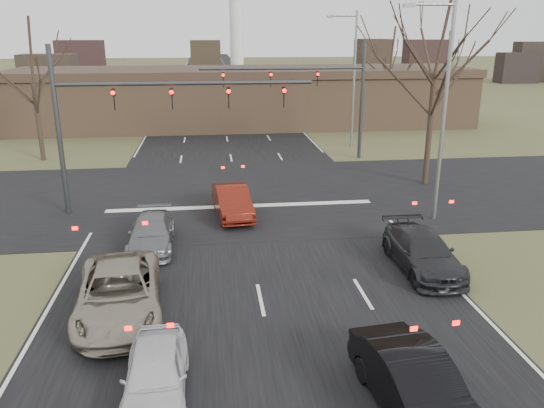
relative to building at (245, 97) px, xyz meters
The scene contains 17 objects.
ground 38.15m from the building, 93.01° to the right, with size 360.00×360.00×0.00m, color #404A27.
road_main 22.25m from the building, 95.19° to the left, with size 14.00×300.00×0.02m, color black.
road_cross 23.24m from the building, 94.97° to the right, with size 200.00×14.00×0.02m, color black.
building is the anchor object (origin of this frame).
mast_arm_near 26.14m from the building, 106.13° to the right, with size 12.12×0.24×8.00m.
mast_arm_far 15.75m from the building, 74.42° to the right, with size 11.12×0.24×8.00m.
streetlight_right_near 28.97m from the building, 76.31° to the right, with size 2.34×0.25×10.00m.
streetlight_right_far 13.53m from the building, 56.35° to the right, with size 2.34×0.25×10.00m.
tree_right_near 24.57m from the building, 67.75° to the right, with size 6.90×6.90×11.50m.
tree_left_far 20.39m from the building, 139.09° to the right, with size 5.70×5.70×9.50m.
tree_right_far 14.01m from the building, 12.99° to the right, with size 5.40×5.40×9.00m.
car_silver_suv 36.05m from the building, 100.35° to the right, with size 2.54×5.51×1.53m, color gray.
car_white_sedan 39.94m from the building, 97.20° to the right, with size 1.53×3.80×1.29m, color silver.
car_black_hatch 40.94m from the building, 88.60° to the right, with size 1.58×4.53×1.49m, color black.
car_charcoal_sedan 33.62m from the building, 82.73° to the right, with size 1.95×4.81×1.40m, color #232326.
car_grey_ahead 30.58m from the building, 101.34° to the right, with size 1.77×4.36×1.26m, color slate.
car_red_ahead 26.53m from the building, 95.42° to the right, with size 1.54×4.40×1.45m, color #5E170D.
Camera 1 is at (-1.51, -12.69, 8.50)m, focal length 35.00 mm.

